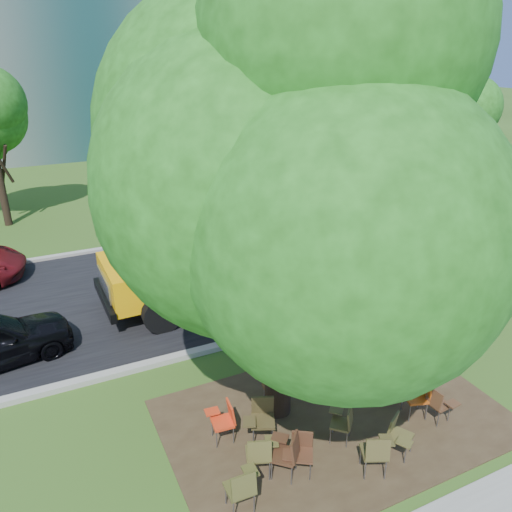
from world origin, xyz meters
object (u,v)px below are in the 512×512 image
chair_3 (300,449)px  chair_6 (418,392)px  school_bus (326,219)px  chair_11 (344,420)px  chair_0 (242,486)px  chair_1 (260,452)px  chair_7 (438,402)px  chair_4 (377,450)px  chair_2 (288,451)px  chair_12 (384,379)px  chair_10 (272,387)px  chair_9 (261,415)px  chair_5 (398,433)px  chair_8 (224,417)px  main_tree (283,153)px

chair_3 → chair_6: 2.99m
school_bus → chair_11: bearing=-120.8°
chair_11 → chair_0: bearing=148.5°
chair_1 → chair_7: chair_1 is taller
chair_4 → chair_6: bearing=51.4°
chair_2 → chair_12: 3.15m
chair_6 → chair_7: bearing=-130.5°
chair_12 → chair_3: bearing=-28.5°
chair_11 → chair_7: bearing=-57.1°
chair_1 → chair_12: size_ratio=1.21×
chair_10 → chair_11: size_ratio=1.04×
chair_10 → chair_9: bearing=-32.2°
school_bus → chair_3: bearing=-126.2°
chair_4 → chair_2: bearing=178.9°
chair_3 → chair_6: (2.98, 0.27, 0.07)m
chair_3 → chair_11: size_ratio=1.02×
chair_2 → chair_5: bearing=-59.5°
school_bus → chair_12: bearing=-112.3°
chair_4 → chair_8: (-2.12, 2.01, -0.04)m
chair_10 → chair_0: bearing=-30.1°
chair_0 → chair_12: chair_0 is taller
chair_3 → chair_8: chair_8 is taller
chair_0 → chair_6: bearing=9.8°
chair_5 → chair_9: (-2.15, 1.48, 0.06)m
chair_11 → chair_1: bearing=136.8°
chair_6 → chair_7: chair_6 is taller
chair_3 → chair_9: size_ratio=0.88×
chair_2 → chair_4: chair_2 is taller
chair_1 → chair_11: chair_1 is taller
chair_0 → chair_2: size_ratio=1.00×
school_bus → chair_9: size_ratio=14.13×
chair_9 → chair_12: bearing=-155.8°
chair_9 → chair_7: bearing=-173.6°
chair_1 → chair_3: (0.71, -0.20, -0.06)m
chair_11 → chair_5: bearing=-92.5°
chair_7 → chair_9: bearing=-112.8°
chair_3 → chair_5: (1.87, -0.44, 0.01)m
chair_12 → school_bus: bearing=-160.6°
chair_11 → chair_10: bearing=71.7°
chair_12 → chair_4: bearing=-1.5°
chair_0 → chair_4: size_ratio=1.00×
chair_2 → chair_6: 3.25m
chair_3 → chair_7: (3.22, -0.09, -0.01)m
chair_4 → chair_6: (1.80, 0.93, 0.00)m
chair_3 → chair_12: chair_3 is taller
main_tree → school_bus: bearing=49.9°
chair_10 → chair_11: (0.80, -1.49, -0.02)m
chair_3 → chair_7: chair_3 is taller
chair_9 → chair_10: 1.00m
main_tree → chair_2: size_ratio=9.74×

